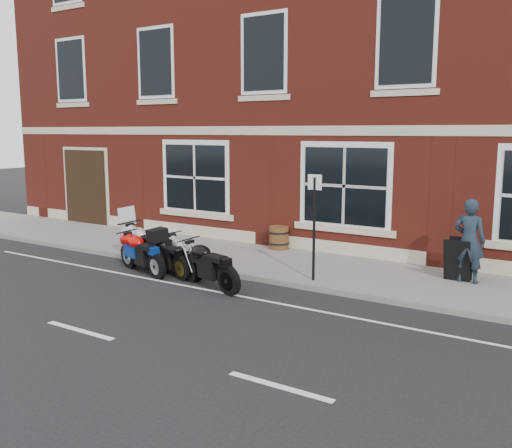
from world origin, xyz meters
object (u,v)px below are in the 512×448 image
object	(u,v)px
moto_sport_black	(167,254)
parking_sign	(314,220)
barrel_planter	(279,238)
moto_naked_black	(208,263)
moto_sport_silver	(184,254)
a_board_sign	(459,259)
moto_touring_silver	(144,244)
moto_sport_red	(142,252)
pedestrian_left	(469,241)

from	to	relation	value
moto_sport_black	parking_sign	xyz separation A→B (m)	(3.38, 1.03, 0.98)
barrel_planter	moto_naked_black	bearing A→B (deg)	-82.15
moto_sport_silver	barrel_planter	xyz separation A→B (m)	(0.68, 3.28, -0.06)
moto_naked_black	a_board_sign	distance (m)	5.53
moto_naked_black	moto_touring_silver	bearing A→B (deg)	92.05
moto_sport_red	pedestrian_left	distance (m)	7.49
moto_naked_black	pedestrian_left	xyz separation A→B (m)	(4.75, 3.10, 0.50)
a_board_sign	pedestrian_left	bearing A→B (deg)	-16.31
moto_sport_silver	parking_sign	bearing A→B (deg)	-49.23
moto_sport_red	barrel_planter	size ratio (longest dim) A/B	3.04
moto_sport_black	barrel_planter	world-z (taller)	moto_sport_black
moto_sport_red	a_board_sign	bearing A→B (deg)	-48.58
moto_sport_red	a_board_sign	distance (m)	7.31
moto_sport_red	moto_sport_silver	size ratio (longest dim) A/B	1.10
moto_touring_silver	moto_naked_black	xyz separation A→B (m)	(2.53, -0.65, -0.06)
moto_sport_silver	pedestrian_left	bearing A→B (deg)	-40.96
moto_sport_red	pedestrian_left	size ratio (longest dim) A/B	1.05
pedestrian_left	moto_touring_silver	bearing A→B (deg)	20.09
pedestrian_left	parking_sign	size ratio (longest dim) A/B	0.79
moto_sport_silver	moto_sport_black	bearing A→B (deg)	156.30
a_board_sign	parking_sign	world-z (taller)	parking_sign
a_board_sign	moto_touring_silver	bearing A→B (deg)	-160.41
moto_sport_black	pedestrian_left	size ratio (longest dim) A/B	1.01
barrel_planter	parking_sign	xyz separation A→B (m)	(2.38, -2.51, 1.04)
moto_naked_black	barrel_planter	world-z (taller)	moto_naked_black
moto_sport_red	pedestrian_left	xyz separation A→B (m)	(6.88, 2.93, 0.53)
a_board_sign	moto_sport_silver	bearing A→B (deg)	-156.36
moto_touring_silver	moto_sport_silver	xyz separation A→B (m)	(1.31, -0.01, -0.10)
moto_sport_black	pedestrian_left	bearing A→B (deg)	-48.91
moto_touring_silver	parking_sign	bearing A→B (deg)	-60.63
moto_sport_black	moto_sport_silver	bearing A→B (deg)	-32.68
moto_touring_silver	a_board_sign	distance (m)	7.49
barrel_planter	moto_touring_silver	bearing A→B (deg)	-121.21
moto_sport_black	a_board_sign	size ratio (longest dim) A/B	1.97
moto_sport_silver	a_board_sign	bearing A→B (deg)	-39.69
moto_sport_silver	a_board_sign	world-z (taller)	a_board_sign
moto_naked_black	barrel_planter	size ratio (longest dim) A/B	3.21
moto_touring_silver	moto_sport_silver	size ratio (longest dim) A/B	1.22
moto_sport_silver	pedestrian_left	world-z (taller)	pedestrian_left
moto_naked_black	parking_sign	size ratio (longest dim) A/B	0.87
moto_touring_silver	moto_sport_red	xyz separation A→B (m)	(0.40, -0.48, -0.08)
moto_sport_red	moto_sport_silver	bearing A→B (deg)	-45.34
pedestrian_left	barrel_planter	world-z (taller)	pedestrian_left
moto_sport_silver	moto_naked_black	xyz separation A→B (m)	(1.22, -0.64, 0.05)
moto_sport_red	a_board_sign	xyz separation A→B (m)	(6.66, 2.99, 0.08)
moto_sport_silver	moto_sport_red	bearing A→B (deg)	144.09
moto_sport_black	pedestrian_left	xyz separation A→B (m)	(6.28, 2.72, 0.55)
moto_naked_black	parking_sign	xyz separation A→B (m)	(1.84, 1.41, 0.93)
moto_sport_silver	barrel_planter	bearing A→B (deg)	15.02
moto_sport_red	moto_touring_silver	bearing A→B (deg)	56.77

